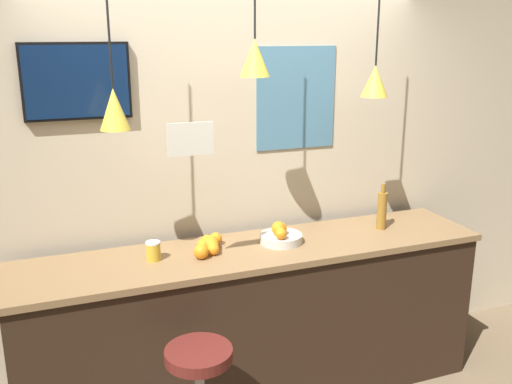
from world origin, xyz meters
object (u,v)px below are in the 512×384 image
Objects in this scene: mounted_tv at (77,81)px; juice_bottle at (382,210)px; spread_jar at (153,251)px; fruit_bowl at (281,236)px.

juice_bottle is at bearing -10.39° from mounted_tv.
juice_bottle is 1.51m from spread_jar.
mounted_tv reaches higher than fruit_bowl.
fruit_bowl is 0.44× the size of mounted_tv.
mounted_tv is at bearing 169.61° from juice_bottle.
juice_bottle is at bearing 0.53° from fruit_bowl.
fruit_bowl is 0.85× the size of juice_bottle.
mounted_tv reaches higher than spread_jar.
juice_bottle is (0.73, 0.01, 0.08)m from fruit_bowl.
spread_jar is at bearing -46.48° from mounted_tv.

